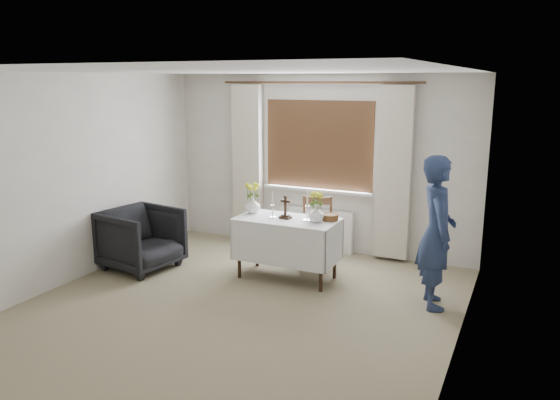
{
  "coord_description": "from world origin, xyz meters",
  "views": [
    {
      "loc": [
        2.74,
        -4.68,
        2.42
      ],
      "look_at": [
        0.1,
        0.98,
        1.04
      ],
      "focal_mm": 35.0,
      "sensor_mm": 36.0,
      "label": 1
    }
  ],
  "objects_px": {
    "person": "(437,232)",
    "flower_vase_right": "(316,214)",
    "armchair": "(141,239)",
    "wooden_cross": "(285,207)",
    "flower_vase_left": "(253,205)",
    "wooden_chair": "(315,233)",
    "altar_table": "(287,249)"
  },
  "relations": [
    {
      "from": "person",
      "to": "wooden_cross",
      "type": "distance_m",
      "value": 1.82
    },
    {
      "from": "flower_vase_left",
      "to": "armchair",
      "type": "bearing_deg",
      "value": -157.61
    },
    {
      "from": "altar_table",
      "to": "armchair",
      "type": "height_order",
      "value": "armchair"
    },
    {
      "from": "wooden_cross",
      "to": "wooden_chair",
      "type": "bearing_deg",
      "value": 81.97
    },
    {
      "from": "altar_table",
      "to": "flower_vase_left",
      "type": "relative_size",
      "value": 6.22
    },
    {
      "from": "armchair",
      "to": "wooden_cross",
      "type": "bearing_deg",
      "value": -66.98
    },
    {
      "from": "armchair",
      "to": "flower_vase_left",
      "type": "xyz_separation_m",
      "value": [
        1.35,
        0.55,
        0.46
      ]
    },
    {
      "from": "wooden_cross",
      "to": "armchair",
      "type": "bearing_deg",
      "value": -156.53
    },
    {
      "from": "altar_table",
      "to": "person",
      "type": "relative_size",
      "value": 0.75
    },
    {
      "from": "wooden_chair",
      "to": "flower_vase_right",
      "type": "distance_m",
      "value": 0.73
    },
    {
      "from": "person",
      "to": "flower_vase_right",
      "type": "xyz_separation_m",
      "value": [
        -1.41,
        0.1,
        0.03
      ]
    },
    {
      "from": "wooden_chair",
      "to": "flower_vase_left",
      "type": "bearing_deg",
      "value": -158.71
    },
    {
      "from": "altar_table",
      "to": "flower_vase_left",
      "type": "xyz_separation_m",
      "value": [
        -0.51,
        0.09,
        0.48
      ]
    },
    {
      "from": "flower_vase_left",
      "to": "wooden_cross",
      "type": "bearing_deg",
      "value": -9.79
    },
    {
      "from": "person",
      "to": "flower_vase_right",
      "type": "relative_size",
      "value": 8.48
    },
    {
      "from": "armchair",
      "to": "flower_vase_left",
      "type": "bearing_deg",
      "value": -58.93
    },
    {
      "from": "wooden_chair",
      "to": "wooden_cross",
      "type": "relative_size",
      "value": 3.15
    },
    {
      "from": "wooden_chair",
      "to": "person",
      "type": "xyz_separation_m",
      "value": [
        1.64,
        -0.66,
        0.37
      ]
    },
    {
      "from": "person",
      "to": "wooden_cross",
      "type": "height_order",
      "value": "person"
    },
    {
      "from": "person",
      "to": "flower_vase_right",
      "type": "distance_m",
      "value": 1.42
    },
    {
      "from": "person",
      "to": "flower_vase_left",
      "type": "relative_size",
      "value": 8.31
    },
    {
      "from": "person",
      "to": "altar_table",
      "type": "bearing_deg",
      "value": 66.98
    },
    {
      "from": "armchair",
      "to": "flower_vase_right",
      "type": "distance_m",
      "value": 2.33
    },
    {
      "from": "altar_table",
      "to": "person",
      "type": "distance_m",
      "value": 1.85
    },
    {
      "from": "person",
      "to": "flower_vase_left",
      "type": "bearing_deg",
      "value": 65.48
    },
    {
      "from": "wooden_cross",
      "to": "flower_vase_right",
      "type": "height_order",
      "value": "wooden_cross"
    },
    {
      "from": "wooden_chair",
      "to": "flower_vase_right",
      "type": "height_order",
      "value": "flower_vase_right"
    },
    {
      "from": "flower_vase_right",
      "to": "flower_vase_left",
      "type": "bearing_deg",
      "value": 174.96
    },
    {
      "from": "wooden_chair",
      "to": "armchair",
      "type": "distance_m",
      "value": 2.27
    },
    {
      "from": "person",
      "to": "flower_vase_right",
      "type": "height_order",
      "value": "person"
    },
    {
      "from": "armchair",
      "to": "flower_vase_left",
      "type": "height_order",
      "value": "flower_vase_left"
    },
    {
      "from": "wooden_chair",
      "to": "wooden_cross",
      "type": "height_order",
      "value": "wooden_cross"
    }
  ]
}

